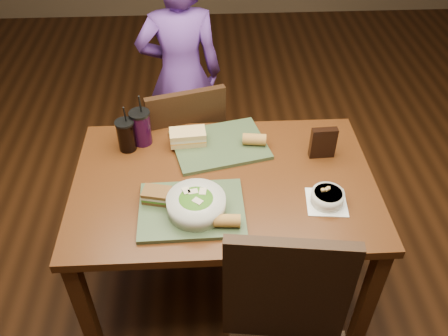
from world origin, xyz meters
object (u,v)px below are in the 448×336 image
at_px(cup_berry, 141,127).
at_px(cup_cola, 126,135).
at_px(salad_bowl, 196,204).
at_px(soup_bowl, 327,197).
at_px(baguette_far, 254,139).
at_px(chair_far, 189,147).
at_px(baguette_near, 227,221).
at_px(dining_table, 224,195).
at_px(diner, 181,76).
at_px(sandwich_far, 188,137).
at_px(tray_far, 220,145).
at_px(tray_near, 192,210).
at_px(chip_bag, 323,143).
at_px(sandwich_near, 157,195).

bearing_deg(cup_berry, cup_cola, -144.82).
relative_size(salad_bowl, soup_bowl, 1.31).
bearing_deg(baguette_far, chair_far, 134.89).
xyz_separation_m(baguette_near, cup_berry, (-0.37, 0.56, 0.04)).
distance_m(dining_table, diner, 1.02).
relative_size(soup_bowl, sandwich_far, 1.03).
relative_size(dining_table, salad_bowl, 5.59).
bearing_deg(cup_cola, tray_far, -0.99).
bearing_deg(dining_table, tray_near, -128.19).
xyz_separation_m(tray_far, chip_bag, (0.46, -0.09, 0.07)).
bearing_deg(soup_bowl, baguette_far, 124.49).
bearing_deg(baguette_far, chip_bag, -14.93).
distance_m(diner, tray_near, 1.18).
bearing_deg(chip_bag, baguette_far, 162.70).
distance_m(diner, baguette_far, 0.86).
bearing_deg(salad_bowl, diner, 94.11).
bearing_deg(chip_bag, tray_far, 166.35).
xyz_separation_m(dining_table, sandwich_near, (-0.28, -0.12, 0.13)).
bearing_deg(cup_berry, baguette_far, -7.10).
xyz_separation_m(sandwich_near, chip_bag, (0.73, 0.27, 0.03)).
bearing_deg(tray_far, sandwich_near, -126.96).
height_order(tray_near, baguette_far, baguette_far).
xyz_separation_m(sandwich_far, chip_bag, (0.61, -0.11, 0.02)).
bearing_deg(dining_table, baguette_far, 55.70).
bearing_deg(cup_cola, baguette_near, -50.16).
height_order(soup_bowl, baguette_near, baguette_near).
xyz_separation_m(soup_bowl, baguette_near, (-0.41, -0.12, 0.01)).
height_order(diner, cup_cola, diner).
bearing_deg(soup_bowl, diner, 118.07).
bearing_deg(cup_berry, diner, 77.02).
distance_m(sandwich_near, sandwich_far, 0.39).
bearing_deg(cup_cola, sandwich_far, 1.56).
bearing_deg(sandwich_near, baguette_near, -28.95).
xyz_separation_m(sandwich_far, cup_cola, (-0.28, -0.01, 0.03)).
distance_m(diner, sandwich_near, 1.13).
xyz_separation_m(chair_far, cup_berry, (-0.21, -0.25, 0.32)).
xyz_separation_m(tray_near, soup_bowl, (0.55, 0.02, 0.02)).
relative_size(diner, tray_near, 3.27).
bearing_deg(salad_bowl, tray_far, 75.44).
distance_m(diner, sandwich_far, 0.76).
relative_size(tray_near, baguette_near, 4.10).
relative_size(sandwich_near, cup_cola, 0.53).
distance_m(baguette_near, cup_berry, 0.67).
bearing_deg(salad_bowl, tray_near, 143.54).
relative_size(salad_bowl, sandwich_near, 1.86).
distance_m(tray_far, baguette_far, 0.16).
xyz_separation_m(baguette_near, baguette_far, (0.15, 0.50, 0.00)).
bearing_deg(dining_table, salad_bowl, -121.90).
bearing_deg(tray_far, cup_cola, 179.01).
distance_m(chair_far, chip_bag, 0.79).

